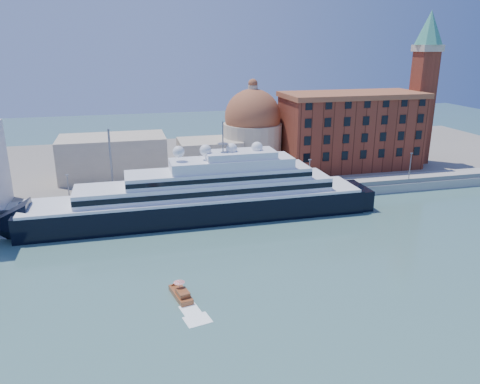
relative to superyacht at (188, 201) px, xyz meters
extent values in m
plane|color=#3B6665|center=(3.35, -23.00, -4.60)|extent=(400.00, 400.00, 0.00)
cube|color=gray|center=(3.35, 11.00, -3.35)|extent=(180.00, 10.00, 2.50)
cube|color=slate|center=(3.35, 52.00, -3.60)|extent=(260.00, 72.00, 2.00)
cube|color=slate|center=(3.35, 6.50, -1.50)|extent=(180.00, 0.10, 1.20)
cube|color=black|center=(2.43, 0.00, -2.37)|extent=(79.13, 12.17, 6.59)
cone|color=black|center=(-39.17, 0.00, -2.37)|extent=(10.15, 12.17, 12.17)
cube|color=black|center=(42.00, 0.00, -2.58)|extent=(6.09, 11.16, 6.09)
cube|color=white|center=(2.43, 0.00, 1.18)|extent=(77.10, 12.38, 0.61)
cube|color=white|center=(4.46, 0.00, 3.00)|extent=(58.84, 10.15, 3.04)
cube|color=black|center=(4.46, -5.07, 3.00)|extent=(58.84, 0.15, 1.22)
cube|color=white|center=(7.50, 0.00, 5.85)|extent=(42.61, 9.13, 2.64)
cube|color=white|center=(10.55, 0.00, 8.38)|extent=(28.41, 8.12, 2.43)
cube|color=white|center=(12.58, 0.00, 10.41)|extent=(16.23, 7.10, 1.62)
cylinder|color=slate|center=(8.52, 0.00, 14.67)|extent=(0.30, 0.30, 7.10)
sphere|color=white|center=(-1.63, 0.00, 11.83)|extent=(2.64, 2.64, 2.64)
sphere|color=white|center=(4.46, 0.00, 11.83)|extent=(2.64, 2.64, 2.64)
sphere|color=white|center=(10.55, 0.00, 11.83)|extent=(2.64, 2.64, 2.64)
sphere|color=white|center=(16.63, 0.00, 11.83)|extent=(2.64, 2.64, 2.64)
cube|color=white|center=(-34.82, -0.60, -3.94)|extent=(13.94, 7.29, 1.77)
cube|color=white|center=(-32.66, -1.10, -2.50)|extent=(4.94, 3.69, 1.33)
cube|color=brown|center=(-6.17, -34.51, -4.24)|extent=(3.42, 6.63, 1.05)
cube|color=brown|center=(-5.95, -35.54, -3.34)|extent=(2.21, 2.94, 0.84)
cylinder|color=slate|center=(-6.29, -33.99, -2.92)|extent=(0.06, 0.06, 1.69)
cone|color=red|center=(-6.29, -33.99, -1.97)|extent=(1.90, 1.90, 0.42)
cube|color=maroon|center=(55.35, 29.00, 8.40)|extent=(42.00, 18.00, 22.00)
cube|color=brown|center=(55.35, 29.00, 19.90)|extent=(43.00, 19.00, 1.50)
cube|color=maroon|center=(79.35, 29.00, 14.90)|extent=(6.00, 6.00, 35.00)
cube|color=beige|center=(79.35, 29.00, 33.40)|extent=(7.00, 7.00, 2.00)
cone|color=#45997B|center=(79.35, 29.00, 39.40)|extent=(8.40, 8.40, 10.00)
cylinder|color=beige|center=(25.35, 35.00, 4.40)|extent=(18.00, 18.00, 14.00)
sphere|color=brown|center=(25.35, 35.00, 13.40)|extent=(17.00, 17.00, 17.00)
cylinder|color=beige|center=(25.35, 35.00, 21.40)|extent=(3.00, 3.00, 3.00)
cube|color=beige|center=(11.35, 33.00, 2.40)|extent=(18.00, 14.00, 10.00)
cube|color=beige|center=(-16.65, 35.00, 3.40)|extent=(30.00, 16.00, 12.00)
cylinder|color=slate|center=(-26.65, 8.00, 1.90)|extent=(0.24, 0.24, 8.00)
cube|color=slate|center=(-26.65, 8.00, 6.00)|extent=(0.80, 0.30, 0.25)
cylinder|color=slate|center=(3.35, 8.00, 1.90)|extent=(0.24, 0.24, 8.00)
cube|color=slate|center=(3.35, 8.00, 6.00)|extent=(0.80, 0.30, 0.25)
cylinder|color=slate|center=(33.35, 8.00, 1.90)|extent=(0.24, 0.24, 8.00)
cube|color=slate|center=(33.35, 8.00, 6.00)|extent=(0.80, 0.30, 0.25)
cylinder|color=slate|center=(63.35, 8.00, 1.90)|extent=(0.24, 0.24, 8.00)
cube|color=slate|center=(63.35, 8.00, 6.00)|extent=(0.80, 0.30, 0.25)
cylinder|color=slate|center=(-16.65, 10.00, 6.90)|extent=(0.50, 0.50, 18.00)
camera|label=1|loc=(-13.32, -102.36, 35.16)|focal=35.00mm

